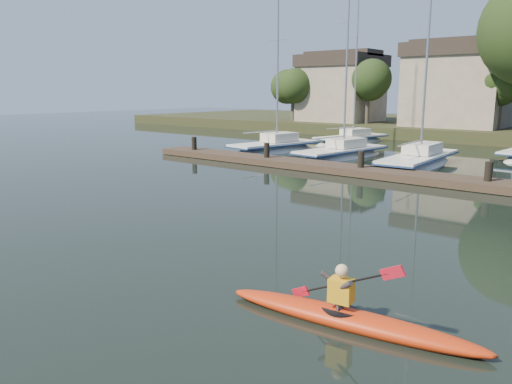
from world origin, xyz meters
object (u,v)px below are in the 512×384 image
Objects in this scene: dock at (419,177)px; sailboat_1 at (341,161)px; sailboat_0 at (275,155)px; kayak at (347,315)px; sailboat_5 at (351,145)px; sailboat_2 at (418,170)px.

sailboat_1 is at bearing 144.77° from dock.
sailboat_0 is 0.92× the size of sailboat_1.
kayak is 0.35× the size of sailboat_5.
dock is at bearing -27.57° from sailboat_1.
dock is at bearing 99.38° from kayak.
kayak is at bearing -40.50° from sailboat_0.
sailboat_0 is 5.10m from sailboat_1.
dock is 2.42× the size of sailboat_1.
sailboat_5 is (-4.02, 8.61, 0.02)m from sailboat_1.
sailboat_0 is at bearing 176.38° from sailboat_2.
sailboat_1 is 0.89× the size of sailboat_2.
kayak is 25.70m from sailboat_0.
sailboat_2 is (5.08, -0.32, -0.01)m from sailboat_1.
sailboat_2 is 1.12× the size of sailboat_5.
sailboat_2 is 12.75m from sailboat_5.
dock is 17.36m from sailboat_5.
sailboat_5 is at bearing 110.92° from kayak.
dock is 2.63× the size of sailboat_0.
dock is 8.45m from sailboat_1.
sailboat_2 is at bearing 100.51° from kayak.
sailboat_1 reaches higher than kayak.
sailboat_5 is at bearing 92.32° from sailboat_0.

